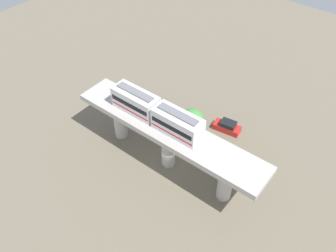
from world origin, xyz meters
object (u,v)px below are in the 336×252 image
at_px(parked_car_red, 227,127).
at_px(parked_car_blue, 158,107).
at_px(parked_car_yellow, 249,165).
at_px(tree_near_viaduct, 192,121).
at_px(train, 156,112).

relative_size(parked_car_red, parked_car_blue, 1.00).
height_order(parked_car_red, parked_car_yellow, same).
distance_m(parked_car_red, parked_car_blue, 11.78).
bearing_deg(tree_near_viaduct, train, -14.18).
height_order(parked_car_red, tree_near_viaduct, tree_near_viaduct).
bearing_deg(parked_car_red, parked_car_yellow, 45.51).
distance_m(parked_car_blue, tree_near_viaduct, 8.48).
height_order(parked_car_blue, tree_near_viaduct, tree_near_viaduct).
distance_m(train, tree_near_viaduct, 8.17).
distance_m(train, parked_car_red, 14.32).
relative_size(train, tree_near_viaduct, 2.56).
xyz_separation_m(parked_car_blue, tree_near_viaduct, (1.71, 7.88, 2.63)).
height_order(train, parked_car_yellow, train).
bearing_deg(parked_car_blue, parked_car_yellow, 92.22).
bearing_deg(tree_near_viaduct, parked_car_red, 143.67).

